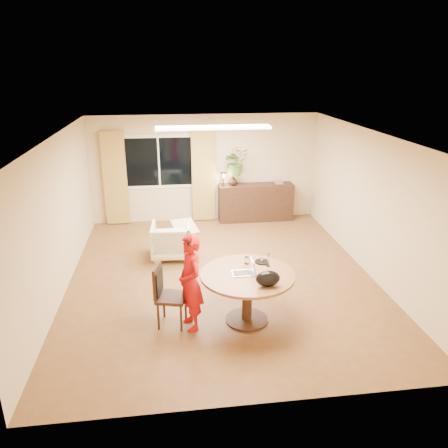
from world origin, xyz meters
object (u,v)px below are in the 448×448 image
(child, at_px, (190,282))
(dining_table, at_px, (247,284))
(sideboard, at_px, (256,202))
(armchair, at_px, (171,240))
(dining_chair, at_px, (172,296))

(child, bearing_deg, dining_table, 76.83)
(child, height_order, sideboard, child)
(dining_table, distance_m, sideboard, 4.63)
(armchair, relative_size, sideboard, 0.43)
(armchair, bearing_deg, dining_chair, 93.05)
(dining_table, bearing_deg, dining_chair, 177.14)
(dining_table, distance_m, child, 0.85)
(dining_chair, height_order, armchair, dining_chair)
(child, bearing_deg, armchair, 169.25)
(dining_table, height_order, child, child)
(sideboard, bearing_deg, dining_chair, -115.90)
(dining_chair, xyz_separation_m, armchair, (0.03, 2.47, -0.12))
(dining_chair, height_order, child, child)
(dining_table, relative_size, sideboard, 0.76)
(dining_table, bearing_deg, armchair, 113.47)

